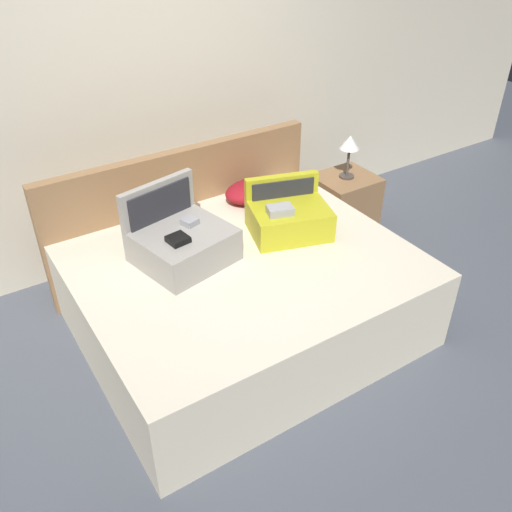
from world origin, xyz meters
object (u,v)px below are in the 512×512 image
Objects in this scene: hard_case_medium at (289,217)px; pillow_near_headboard at (256,191)px; hard_case_large at (182,241)px; nightstand at (343,207)px; table_lamp at (350,145)px; bed at (246,296)px.

hard_case_medium reaches higher than pillow_near_headboard.
hard_case_large is 1.62m from nightstand.
pillow_near_headboard is 0.80m from table_lamp.
pillow_near_headboard is 0.87× the size of nightstand.
bed is 4.21× the size of pillow_near_headboard.
bed is 1.35m from nightstand.
pillow_near_headboard is at bearing 14.30° from hard_case_large.
table_lamp is at bearing 0.00° from nightstand.
hard_case_large is at bearing -170.46° from hard_case_medium.
hard_case_large is 1.13× the size of nightstand.
bed is 5.77× the size of table_lamp.
table_lamp is (0.84, 0.42, 0.13)m from hard_case_medium.
nightstand is 0.52m from table_lamp.
pillow_near_headboard is (0.75, 0.38, -0.05)m from hard_case_large.
table_lamp is at bearing 23.50° from bed.
table_lamp reaches higher than pillow_near_headboard.
table_lamp is (1.24, 0.54, 0.51)m from bed.
pillow_near_headboard is (0.46, 0.59, 0.34)m from bed.
hard_case_large is at bearing -168.00° from table_lamp.
hard_case_medium reaches higher than bed.
hard_case_medium is 1.01m from nightstand.
nightstand is 1.58× the size of table_lamp.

